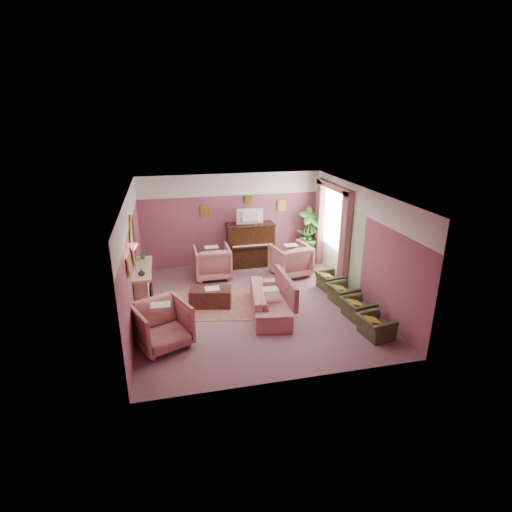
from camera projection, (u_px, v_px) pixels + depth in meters
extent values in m
cube|color=#855C68|center=(253.00, 305.00, 9.87)|extent=(5.50, 6.00, 0.01)
cube|color=silver|center=(253.00, 193.00, 8.91)|extent=(5.50, 6.00, 0.01)
cube|color=#703D5A|center=(232.00, 220.00, 12.14)|extent=(5.50, 0.02, 2.80)
cube|color=#703D5A|center=(292.00, 310.00, 6.64)|extent=(5.50, 0.02, 2.80)
cube|color=#703D5A|center=(132.00, 261.00, 8.81)|extent=(0.02, 6.00, 2.80)
cube|color=#703D5A|center=(361.00, 244.00, 9.97)|extent=(0.02, 6.00, 2.80)
cube|color=white|center=(231.00, 185.00, 11.76)|extent=(5.50, 0.01, 0.65)
cube|color=#B3C79E|center=(338.00, 241.00, 11.27)|extent=(0.01, 3.00, 2.15)
cube|color=#C2A98B|center=(144.00, 291.00, 9.32)|extent=(0.30, 1.40, 1.10)
cube|color=black|center=(149.00, 297.00, 9.39)|extent=(0.18, 0.72, 0.68)
cube|color=orange|center=(151.00, 304.00, 9.46)|extent=(0.06, 0.54, 0.10)
cube|color=#C2A98B|center=(142.00, 269.00, 9.13)|extent=(0.40, 1.55, 0.07)
cube|color=#C2A98B|center=(154.00, 311.00, 9.55)|extent=(0.55, 1.50, 0.02)
ellipsoid|color=gold|center=(133.00, 241.00, 8.87)|extent=(0.04, 0.72, 1.20)
ellipsoid|color=white|center=(134.00, 241.00, 8.88)|extent=(0.01, 0.60, 1.06)
cone|color=#D57969|center=(133.00, 248.00, 7.86)|extent=(0.20, 0.20, 0.16)
cube|color=black|center=(250.00, 245.00, 12.21)|extent=(1.40, 0.60, 1.30)
cube|color=black|center=(253.00, 247.00, 11.86)|extent=(1.30, 0.12, 0.06)
cube|color=beige|center=(253.00, 245.00, 11.85)|extent=(1.20, 0.08, 0.02)
cube|color=black|center=(250.00, 224.00, 11.98)|extent=(1.45, 0.65, 0.04)
imported|color=black|center=(251.00, 215.00, 11.84)|extent=(0.80, 0.12, 0.48)
cube|color=gold|center=(205.00, 211.00, 11.82)|extent=(0.30, 0.03, 0.38)
cube|color=gold|center=(281.00, 205.00, 12.30)|extent=(0.26, 0.03, 0.34)
cube|color=gold|center=(248.00, 200.00, 12.00)|extent=(0.22, 0.03, 0.26)
cube|color=gold|center=(129.00, 267.00, 7.61)|extent=(0.03, 0.28, 0.36)
cube|color=silver|center=(334.00, 217.00, 11.27)|extent=(0.03, 1.40, 1.80)
cube|color=#8F5256|center=(345.00, 240.00, 10.55)|extent=(0.16, 0.34, 2.60)
cube|color=#8F5256|center=(319.00, 222.00, 12.24)|extent=(0.16, 0.34, 2.60)
cube|color=#8F5256|center=(334.00, 187.00, 10.96)|extent=(0.16, 2.20, 0.16)
imported|color=#306F26|center=(143.00, 254.00, 9.58)|extent=(0.16, 0.16, 0.28)
imported|color=white|center=(142.00, 272.00, 8.64)|extent=(0.16, 0.16, 0.16)
cube|color=#9D6152|center=(218.00, 303.00, 9.95)|extent=(2.81, 2.27, 0.01)
cube|color=#442019|center=(211.00, 297.00, 9.78)|extent=(1.08, 0.70, 0.45)
cube|color=silver|center=(212.00, 288.00, 9.71)|extent=(0.35, 0.28, 0.01)
imported|color=tan|center=(270.00, 296.00, 9.39)|extent=(0.70, 2.09, 0.84)
cube|color=#8F5256|center=(286.00, 287.00, 9.41)|extent=(0.11, 1.58, 0.58)
imported|color=tan|center=(212.00, 260.00, 11.35)|extent=(0.99, 0.99, 1.03)
imported|color=tan|center=(291.00, 258.00, 11.51)|extent=(0.99, 0.99, 1.03)
imported|color=tan|center=(162.00, 323.00, 8.01)|extent=(0.99, 0.99, 1.03)
imported|color=#3F4525|center=(376.00, 323.00, 8.41)|extent=(0.50, 0.71, 0.61)
imported|color=#3F4525|center=(358.00, 306.00, 9.16)|extent=(0.50, 0.71, 0.61)
imported|color=#3F4525|center=(343.00, 291.00, 9.91)|extent=(0.50, 0.71, 0.61)
imported|color=#3F4525|center=(330.00, 278.00, 10.66)|extent=(0.50, 0.71, 0.61)
cylinder|color=silver|center=(304.00, 251.00, 12.64)|extent=(0.52, 0.52, 0.70)
imported|color=#306F26|center=(305.00, 235.00, 12.46)|extent=(0.30, 0.30, 0.34)
imported|color=#306F26|center=(309.00, 237.00, 12.40)|extent=(0.16, 0.16, 0.28)
cylinder|color=brown|center=(309.00, 257.00, 12.63)|extent=(0.34, 0.34, 0.34)
imported|color=#306F26|center=(310.00, 230.00, 12.33)|extent=(0.76, 0.76, 1.44)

